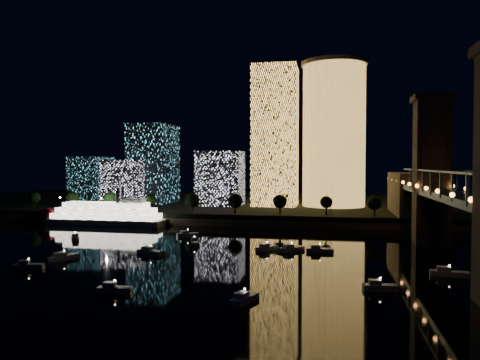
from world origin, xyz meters
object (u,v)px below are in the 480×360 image
(tower_cylindrical, at_px, (334,134))
(riverboat, at_px, (101,215))
(truss_bridge, at_px, (473,209))
(tower_rectangular, at_px, (275,136))

(tower_cylindrical, relative_size, riverboat, 1.30)
(riverboat, bearing_deg, truss_bridge, -28.22)
(tower_cylindrical, bearing_deg, tower_rectangular, -175.81)
(tower_cylindrical, xyz_separation_m, truss_bridge, (31.72, -128.38, -26.16))
(tower_rectangular, distance_m, truss_bridge, 142.81)
(truss_bridge, relative_size, riverboat, 4.65)
(tower_rectangular, bearing_deg, tower_cylindrical, 4.19)
(tower_rectangular, height_order, truss_bridge, tower_rectangular)
(tower_cylindrical, xyz_separation_m, riverboat, (-101.48, -56.91, -38.01))
(tower_rectangular, bearing_deg, riverboat, -142.48)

